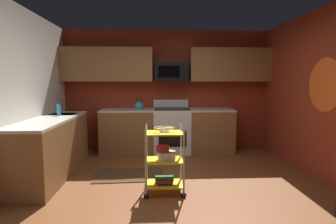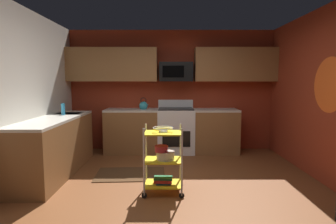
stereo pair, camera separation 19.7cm
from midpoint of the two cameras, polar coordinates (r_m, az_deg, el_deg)
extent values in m
cube|color=brown|center=(3.98, 2.54, -16.14)|extent=(4.40, 4.80, 0.04)
cube|color=maroon|center=(6.11, 1.56, 4.44)|extent=(4.52, 0.06, 2.60)
cube|color=silver|center=(4.21, -29.33, 2.81)|extent=(0.06, 4.80, 2.60)
cylinder|color=#E5591E|center=(4.57, 31.30, 4.80)|extent=(0.00, 0.79, 0.79)
cube|color=brown|center=(5.87, 1.63, -4.08)|extent=(2.78, 0.60, 0.88)
cube|color=beige|center=(5.80, 1.64, 0.39)|extent=(2.78, 0.60, 0.04)
cube|color=brown|center=(4.82, -21.20, -6.80)|extent=(0.60, 2.19, 0.88)
cube|color=beige|center=(4.74, -21.42, -1.37)|extent=(0.60, 2.19, 0.04)
cube|color=#B7BABC|center=(5.35, -18.90, -1.10)|extent=(0.44, 0.36, 0.16)
cube|color=white|center=(5.87, 2.52, -3.89)|extent=(0.76, 0.64, 0.92)
cube|color=black|center=(5.57, 2.67, -5.59)|extent=(0.56, 0.01, 0.32)
cube|color=white|center=(6.09, 2.43, 1.70)|extent=(0.76, 0.06, 0.18)
cube|color=black|center=(5.80, 2.55, 0.68)|extent=(0.72, 0.60, 0.02)
cube|color=brown|center=(6.01, -10.57, 9.56)|extent=(1.89, 0.33, 0.70)
cube|color=brown|center=(6.11, 14.53, 9.41)|extent=(1.71, 0.33, 0.70)
cube|color=black|center=(5.89, 2.53, 8.26)|extent=(0.70, 0.38, 0.40)
cube|color=black|center=(5.69, 2.01, 8.33)|extent=(0.44, 0.01, 0.24)
cylinder|color=silver|center=(3.57, -3.47, -10.33)|extent=(0.02, 0.02, 0.88)
cylinder|color=black|center=(3.72, -3.42, -16.83)|extent=(0.07, 0.02, 0.07)
cylinder|color=silver|center=(3.58, 4.41, -10.31)|extent=(0.02, 0.02, 0.88)
cylinder|color=black|center=(3.73, 4.35, -16.81)|extent=(0.07, 0.02, 0.07)
cylinder|color=silver|center=(3.92, -3.16, -8.82)|extent=(0.02, 0.02, 0.88)
cylinder|color=black|center=(4.06, -3.12, -14.83)|extent=(0.07, 0.02, 0.07)
cylinder|color=silver|center=(3.93, 4.00, -8.81)|extent=(0.02, 0.02, 0.88)
cylinder|color=black|center=(4.06, 3.95, -14.81)|extent=(0.07, 0.02, 0.07)
cube|color=yellow|center=(3.85, 0.44, -14.64)|extent=(0.49, 0.36, 0.02)
cube|color=yellow|center=(3.75, 0.45, -9.92)|extent=(0.49, 0.36, 0.02)
cube|color=yellow|center=(3.66, 0.45, -4.36)|extent=(0.49, 0.36, 0.02)
torus|color=silver|center=(3.65, 0.45, -3.29)|extent=(0.27, 0.27, 0.01)
cylinder|color=silver|center=(3.66, 0.45, -4.06)|extent=(0.12, 0.12, 0.02)
ellipsoid|color=yellow|center=(3.67, 1.20, -3.48)|extent=(0.17, 0.09, 0.04)
ellipsoid|color=yellow|center=(3.64, -0.30, -3.56)|extent=(0.17, 0.09, 0.04)
cylinder|color=silver|center=(3.73, 0.92, -8.99)|extent=(0.24, 0.24, 0.11)
torus|color=silver|center=(3.72, 0.92, -8.19)|extent=(0.25, 0.25, 0.01)
cylinder|color=maroon|center=(3.67, 0.09, -7.64)|extent=(0.17, 0.17, 0.08)
torus|color=maroon|center=(3.66, 0.09, -7.06)|extent=(0.18, 0.18, 0.01)
cube|color=#1E4C8C|center=(3.85, 0.44, -14.32)|extent=(0.20, 0.17, 0.03)
cube|color=#B22626|center=(3.84, 0.44, -13.90)|extent=(0.25, 0.20, 0.03)
cube|color=#26723F|center=(3.82, 0.44, -13.47)|extent=(0.25, 0.15, 0.03)
sphere|color=teal|center=(5.81, -4.20, 1.29)|extent=(0.18, 0.18, 0.18)
sphere|color=black|center=(5.80, -4.21, 2.15)|extent=(0.03, 0.03, 0.03)
cone|color=teal|center=(5.80, -3.40, 1.47)|extent=(0.09, 0.04, 0.06)
torus|color=black|center=(5.80, -4.21, 2.39)|extent=(0.12, 0.01, 0.12)
cylinder|color=#2D8CBF|center=(5.08, -19.88, 0.53)|extent=(0.06, 0.06, 0.20)
cube|color=#472D19|center=(4.61, -6.57, -12.62)|extent=(1.13, 0.75, 0.01)
camera|label=1|loc=(0.10, -88.62, 0.15)|focal=29.55mm
camera|label=2|loc=(0.10, 91.38, -0.15)|focal=29.55mm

